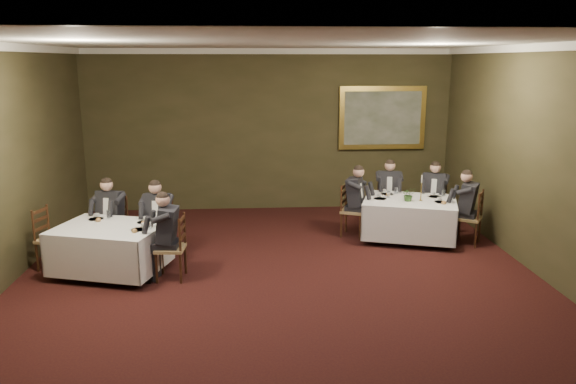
{
  "coord_description": "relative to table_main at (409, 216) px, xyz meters",
  "views": [
    {
      "loc": [
        -0.42,
        -7.27,
        3.25
      ],
      "look_at": [
        0.19,
        1.65,
        1.15
      ],
      "focal_mm": 35.0,
      "sensor_mm": 36.0,
      "label": 1
    }
  ],
  "objects": [
    {
      "name": "table_main",
      "position": [
        0.0,
        0.0,
        0.0
      ],
      "size": [
        1.97,
        1.71,
        0.67
      ],
      "rotation": [
        0.0,
        0.0,
        -0.31
      ],
      "color": "black",
      "rests_on": "ground"
    },
    {
      "name": "ground",
      "position": [
        -2.5,
        -2.52,
        -0.45
      ],
      "size": [
        10.0,
        10.0,
        0.0
      ],
      "primitive_type": "plane",
      "color": "black",
      "rests_on": "ground"
    },
    {
      "name": "chair_main_endright",
      "position": [
        1.0,
        -0.32,
        -0.17
      ],
      "size": [
        0.59,
        0.6,
        1.0
      ],
      "rotation": [
        0.0,
        0.0,
        1.02
      ],
      "color": "#987C4D",
      "rests_on": "ground"
    },
    {
      "name": "chair_sec_backleft",
      "position": [
        -5.28,
        -0.45,
        -0.17
      ],
      "size": [
        0.55,
        0.53,
        1.0
      ],
      "rotation": [
        0.0,
        0.0,
        2.83
      ],
      "color": "#987C4D",
      "rests_on": "ground"
    },
    {
      "name": "candlestick",
      "position": [
        0.17,
        -0.08,
        0.49
      ],
      "size": [
        0.07,
        0.07,
        0.49
      ],
      "color": "#B29136",
      "rests_on": "table_main"
    },
    {
      "name": "place_setting_table_second",
      "position": [
        -5.36,
        -0.89,
        0.35
      ],
      "size": [
        0.33,
        0.31,
        0.14
      ],
      "color": "white",
      "rests_on": "table_second"
    },
    {
      "name": "centerpiece",
      "position": [
        -0.06,
        -0.1,
        0.45
      ],
      "size": [
        0.26,
        0.23,
        0.27
      ],
      "primitive_type": "imported",
      "rotation": [
        0.0,
        0.0,
        0.1
      ],
      "color": "#2D5926",
      "rests_on": "table_main"
    },
    {
      "name": "back_wall",
      "position": [
        -2.5,
        2.48,
        1.3
      ],
      "size": [
        8.0,
        0.1,
        3.5
      ],
      "primitive_type": "cube",
      "color": "#333019",
      "rests_on": "ground"
    },
    {
      "name": "chair_sec_backright",
      "position": [
        -4.46,
        -0.69,
        -0.17
      ],
      "size": [
        0.49,
        0.48,
        1.0
      ],
      "rotation": [
        0.0,
        0.0,
        3.0
      ],
      "color": "#987C4D",
      "rests_on": "ground"
    },
    {
      "name": "ceiling",
      "position": [
        -2.5,
        -2.52,
        3.05
      ],
      "size": [
        8.0,
        10.0,
        0.1
      ],
      "primitive_type": "cube",
      "color": "silver",
      "rests_on": "back_wall"
    },
    {
      "name": "place_setting_table_main",
      "position": [
        -0.27,
        0.49,
        0.35
      ],
      "size": [
        0.33,
        0.31,
        0.14
      ],
      "color": "white",
      "rests_on": "table_main"
    },
    {
      "name": "chair_sec_endleft",
      "position": [
        -6.07,
        -1.07,
        -0.17
      ],
      "size": [
        0.52,
        0.53,
        1.0
      ],
      "rotation": [
        0.0,
        0.0,
        -1.83
      ],
      "color": "#987C4D",
      "rests_on": "ground"
    },
    {
      "name": "diner_sec_backright",
      "position": [
        -4.46,
        -0.7,
        0.06
      ],
      "size": [
        0.46,
        0.53,
        1.35
      ],
      "rotation": [
        0.0,
        0.0,
        3.0
      ],
      "color": "black",
      "rests_on": "chair_sec_backright"
    },
    {
      "name": "painting",
      "position": [
        0.0,
        2.41,
        1.57
      ],
      "size": [
        1.91,
        0.09,
        1.38
      ],
      "color": "#E3B553",
      "rests_on": "back_wall"
    },
    {
      "name": "diner_main_endleft",
      "position": [
        -0.99,
        0.31,
        0.06
      ],
      "size": [
        0.6,
        0.56,
        1.35
      ],
      "rotation": [
        0.0,
        0.0,
        -1.97
      ],
      "color": "black",
      "rests_on": "chair_main_endleft"
    },
    {
      "name": "diner_sec_backleft",
      "position": [
        -5.28,
        -0.46,
        0.06
      ],
      "size": [
        0.53,
        0.58,
        1.35
      ],
      "rotation": [
        0.0,
        0.0,
        2.83
      ],
      "color": "black",
      "rests_on": "chair_sec_backleft"
    },
    {
      "name": "diner_sec_endright",
      "position": [
        -4.14,
        -1.64,
        0.06
      ],
      "size": [
        0.51,
        0.44,
        1.35
      ],
      "rotation": [
        0.0,
        0.0,
        1.49
      ],
      "color": "black",
      "rests_on": "chair_sec_endright"
    },
    {
      "name": "chair_sec_endright",
      "position": [
        -4.13,
        -1.64,
        -0.17
      ],
      "size": [
        0.45,
        0.47,
        1.0
      ],
      "rotation": [
        0.0,
        0.0,
        1.49
      ],
      "color": "#987C4D",
      "rests_on": "ground"
    },
    {
      "name": "table_second",
      "position": [
        -5.1,
        -1.36,
        -0.0
      ],
      "size": [
        1.89,
        1.63,
        0.67
      ],
      "rotation": [
        0.0,
        0.0,
        -0.29
      ],
      "color": "black",
      "rests_on": "ground"
    },
    {
      "name": "diner_main_backleft",
      "position": [
        -0.17,
        0.94,
        0.06
      ],
      "size": [
        0.47,
        0.54,
        1.35
      ],
      "rotation": [
        0.0,
        0.0,
        2.99
      ],
      "color": "black",
      "rests_on": "chair_main_backleft"
    },
    {
      "name": "chair_main_backleft",
      "position": [
        -0.17,
        0.95,
        -0.17
      ],
      "size": [
        0.5,
        0.48,
        1.0
      ],
      "rotation": [
        0.0,
        0.0,
        2.99
      ],
      "color": "#987C4D",
      "rests_on": "ground"
    },
    {
      "name": "chair_main_backright",
      "position": [
        0.68,
        0.68,
        -0.17
      ],
      "size": [
        0.58,
        0.57,
        1.0
      ],
      "rotation": [
        0.0,
        0.0,
        2.67
      ],
      "color": "#987C4D",
      "rests_on": "ground"
    },
    {
      "name": "diner_main_endright",
      "position": [
        0.99,
        -0.31,
        0.06
      ],
      "size": [
        0.62,
        0.59,
        1.35
      ],
      "rotation": [
        0.0,
        0.0,
        1.02
      ],
      "color": "black",
      "rests_on": "chair_main_endright"
    },
    {
      "name": "chair_main_endleft",
      "position": [
        -1.0,
        0.32,
        -0.17
      ],
      "size": [
        0.56,
        0.57,
        1.0
      ],
      "rotation": [
        0.0,
        0.0,
        -1.97
      ],
      "color": "#987C4D",
      "rests_on": "ground"
    },
    {
      "name": "right_wall",
      "position": [
        1.5,
        -2.52,
        1.3
      ],
      "size": [
        0.1,
        10.0,
        3.5
      ],
      "primitive_type": "cube",
      "color": "#333019",
      "rests_on": "ground"
    },
    {
      "name": "crown_molding",
      "position": [
        -2.5,
        -2.52,
        2.99
      ],
      "size": [
        8.0,
        10.0,
        0.12
      ],
      "color": "white",
      "rests_on": "back_wall"
    },
    {
      "name": "diner_main_backright",
      "position": [
        0.68,
        0.67,
        0.06
      ],
      "size": [
        0.57,
        0.61,
        1.35
      ],
      "rotation": [
        0.0,
        0.0,
        2.67
      ],
      "color": "black",
      "rests_on": "chair_main_backright"
    }
  ]
}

